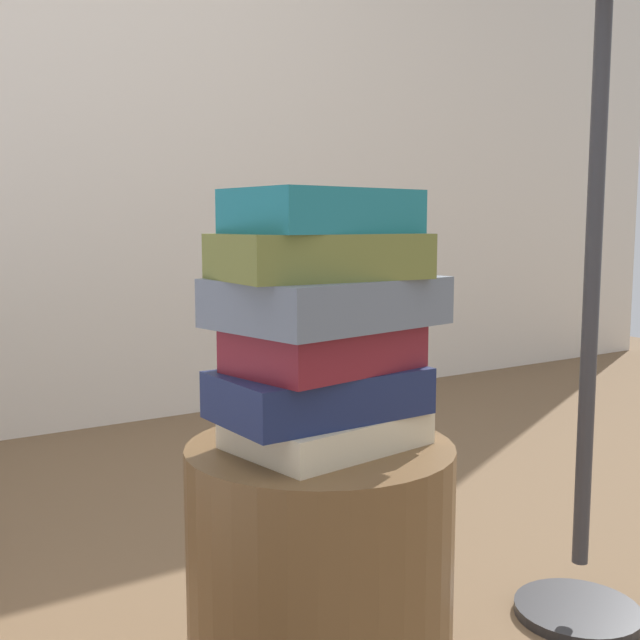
{
  "coord_description": "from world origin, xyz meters",
  "views": [
    {
      "loc": [
        -0.56,
        -0.85,
        0.76
      ],
      "look_at": [
        0.0,
        0.0,
        0.63
      ],
      "focal_mm": 43.33,
      "sensor_mm": 36.0,
      "label": 1
    }
  ],
  "objects_px": {
    "book_cream": "(326,429)",
    "book_maroon": "(326,348)",
    "book_navy": "(319,393)",
    "book_slate": "(329,302)",
    "side_table": "(320,604)",
    "book_olive": "(319,256)",
    "book_teal": "(321,212)"
  },
  "relations": [
    {
      "from": "side_table",
      "to": "book_slate",
      "type": "distance_m",
      "value": 0.42
    },
    {
      "from": "side_table",
      "to": "book_cream",
      "type": "height_order",
      "value": "book_cream"
    },
    {
      "from": "book_maroon",
      "to": "book_slate",
      "type": "height_order",
      "value": "book_slate"
    },
    {
      "from": "book_navy",
      "to": "side_table",
      "type": "bearing_deg",
      "value": 50.11
    },
    {
      "from": "book_navy",
      "to": "book_cream",
      "type": "bearing_deg",
      "value": 14.0
    },
    {
      "from": "side_table",
      "to": "book_maroon",
      "type": "bearing_deg",
      "value": -84.24
    },
    {
      "from": "book_olive",
      "to": "book_cream",
      "type": "bearing_deg",
      "value": 13.61
    },
    {
      "from": "book_navy",
      "to": "book_slate",
      "type": "bearing_deg",
      "value": 18.29
    },
    {
      "from": "book_maroon",
      "to": "book_slate",
      "type": "distance_m",
      "value": 0.06
    },
    {
      "from": "book_slate",
      "to": "book_cream",
      "type": "bearing_deg",
      "value": -159.14
    },
    {
      "from": "book_slate",
      "to": "book_olive",
      "type": "relative_size",
      "value": 1.1
    },
    {
      "from": "book_maroon",
      "to": "book_olive",
      "type": "distance_m",
      "value": 0.12
    },
    {
      "from": "book_olive",
      "to": "book_teal",
      "type": "height_order",
      "value": "book_teal"
    },
    {
      "from": "side_table",
      "to": "book_olive",
      "type": "distance_m",
      "value": 0.49
    },
    {
      "from": "book_cream",
      "to": "book_maroon",
      "type": "distance_m",
      "value": 0.11
    },
    {
      "from": "book_navy",
      "to": "book_slate",
      "type": "relative_size",
      "value": 0.95
    },
    {
      "from": "book_teal",
      "to": "book_slate",
      "type": "bearing_deg",
      "value": 3.73
    },
    {
      "from": "book_navy",
      "to": "book_slate",
      "type": "xyz_separation_m",
      "value": [
        0.02,
        0.01,
        0.12
      ]
    },
    {
      "from": "book_navy",
      "to": "book_maroon",
      "type": "distance_m",
      "value": 0.06
    },
    {
      "from": "book_slate",
      "to": "book_teal",
      "type": "relative_size",
      "value": 1.25
    },
    {
      "from": "book_teal",
      "to": "book_maroon",
      "type": "bearing_deg",
      "value": -68.16
    },
    {
      "from": "book_cream",
      "to": "book_maroon",
      "type": "relative_size",
      "value": 1.01
    },
    {
      "from": "book_cream",
      "to": "book_teal",
      "type": "xyz_separation_m",
      "value": [
        -0.01,
        0.0,
        0.29
      ]
    },
    {
      "from": "book_cream",
      "to": "book_slate",
      "type": "height_order",
      "value": "book_slate"
    },
    {
      "from": "side_table",
      "to": "book_cream",
      "type": "xyz_separation_m",
      "value": [
        0.01,
        -0.01,
        0.25
      ]
    },
    {
      "from": "side_table",
      "to": "book_slate",
      "type": "xyz_separation_m",
      "value": [
        0.01,
        -0.0,
        0.42
      ]
    },
    {
      "from": "side_table",
      "to": "book_teal",
      "type": "bearing_deg",
      "value": -111.24
    },
    {
      "from": "book_cream",
      "to": "book_maroon",
      "type": "height_order",
      "value": "book_maroon"
    },
    {
      "from": "book_teal",
      "to": "book_navy",
      "type": "bearing_deg",
      "value": -147.3
    },
    {
      "from": "side_table",
      "to": "book_teal",
      "type": "height_order",
      "value": "book_teal"
    },
    {
      "from": "book_slate",
      "to": "book_teal",
      "type": "height_order",
      "value": "book_teal"
    },
    {
      "from": "side_table",
      "to": "book_slate",
      "type": "height_order",
      "value": "book_slate"
    }
  ]
}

